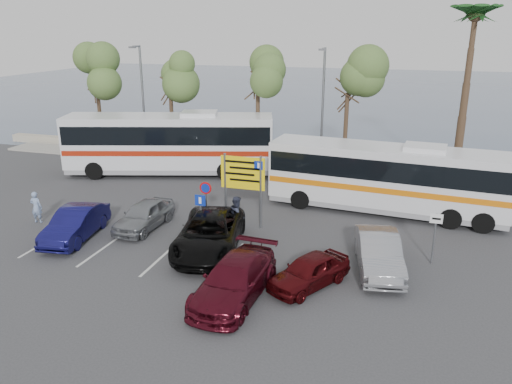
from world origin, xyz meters
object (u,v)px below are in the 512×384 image
(coach_bus_right, at_px, (385,180))
(suv_black, at_px, (209,233))
(street_lamp_right, at_px, (323,105))
(pedestrian_near, at_px, (36,207))
(car_blue, at_px, (75,224))
(pedestrian_far, at_px, (237,215))
(car_maroon, at_px, (234,280))
(car_red, at_px, (309,271))
(street_lamp_left, at_px, (142,97))
(coach_bus_left, at_px, (170,145))
(car_silver_a, at_px, (144,215))
(car_silver_b, at_px, (379,253))
(direction_sign, at_px, (243,178))

(coach_bus_right, height_order, suv_black, coach_bus_right)
(street_lamp_right, height_order, pedestrian_near, street_lamp_right)
(car_blue, xyz_separation_m, pedestrian_far, (6.97, 2.73, 0.21))
(car_maroon, xyz_separation_m, car_red, (2.40, 1.64, -0.10))
(street_lamp_left, height_order, street_lamp_right, same)
(street_lamp_right, height_order, car_maroon, street_lamp_right)
(coach_bus_left, bearing_deg, car_silver_a, -71.59)
(car_blue, distance_m, car_maroon, 9.28)
(street_lamp_left, xyz_separation_m, pedestrian_far, (11.06, -11.36, -3.67))
(car_red, bearing_deg, street_lamp_right, 129.00)
(coach_bus_left, height_order, car_red, coach_bus_left)
(coach_bus_left, height_order, pedestrian_far, coach_bus_left)
(coach_bus_right, relative_size, pedestrian_far, 6.61)
(coach_bus_right, distance_m, car_red, 9.40)
(coach_bus_right, bearing_deg, coach_bus_left, 166.78)
(coach_bus_left, distance_m, car_red, 17.14)
(coach_bus_left, distance_m, car_maroon, 16.91)
(car_maroon, distance_m, car_red, 2.91)
(coach_bus_left, xyz_separation_m, pedestrian_far, (7.56, -8.34, -1.02))
(car_silver_a, height_order, car_maroon, car_maroon)
(car_red, bearing_deg, car_silver_a, -170.40)
(car_silver_b, bearing_deg, coach_bus_right, 80.76)
(street_lamp_right, bearing_deg, car_silver_b, -70.47)
(car_blue, xyz_separation_m, car_red, (11.21, -1.30, -0.11))
(car_blue, bearing_deg, coach_bus_left, 84.44)
(street_lamp_left, bearing_deg, pedestrian_far, -45.76)
(street_lamp_right, distance_m, car_maroon, 17.46)
(street_lamp_right, relative_size, car_silver_b, 1.76)
(street_lamp_left, distance_m, direction_sign, 15.24)
(coach_bus_right, bearing_deg, suv_black, -134.29)
(pedestrian_far, bearing_deg, car_silver_a, 83.24)
(coach_bus_left, bearing_deg, pedestrian_near, -104.14)
(car_maroon, xyz_separation_m, pedestrian_near, (-11.90, 4.08, 0.10))
(street_lamp_left, bearing_deg, car_red, -45.15)
(direction_sign, bearing_deg, car_red, -49.67)
(coach_bus_left, xyz_separation_m, car_maroon, (9.40, -14.00, -1.23))
(street_lamp_left, xyz_separation_m, pedestrian_near, (1.00, -12.94, -3.79))
(coach_bus_left, distance_m, pedestrian_far, 11.30)
(suv_black, bearing_deg, pedestrian_far, 63.68)
(street_lamp_right, distance_m, pedestrian_near, 18.05)
(car_blue, xyz_separation_m, suv_black, (6.41, 0.60, 0.07))
(coach_bus_left, relative_size, car_silver_b, 3.01)
(street_lamp_left, height_order, direction_sign, street_lamp_left)
(car_maroon, distance_m, suv_black, 4.27)
(street_lamp_left, bearing_deg, car_maroon, -52.84)
(street_lamp_right, bearing_deg, pedestrian_near, -132.84)
(car_maroon, height_order, pedestrian_far, pedestrian_far)
(car_blue, bearing_deg, pedestrian_far, 12.73)
(car_maroon, relative_size, car_red, 1.36)
(car_silver_a, distance_m, suv_black, 4.27)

